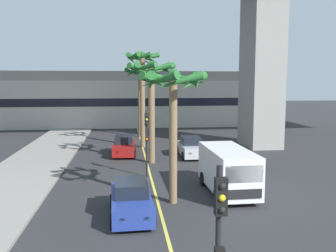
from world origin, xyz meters
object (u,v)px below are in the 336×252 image
car_queue_second (124,146)px  traffic_light_median_far (147,134)px  palm_tree_near_median (142,74)px  palm_tree_far_median (140,79)px  delivery_van (228,169)px  car_queue_third (131,200)px  traffic_light_median_near (219,238)px  palm_tree_farthest_median (152,82)px  palm_tree_mid_median (174,94)px  car_queue_front (191,147)px

car_queue_second → traffic_light_median_far: (1.41, -7.10, 1.99)m
palm_tree_near_median → palm_tree_far_median: (0.03, 6.35, -0.36)m
delivery_van → palm_tree_near_median: bearing=105.0°
car_queue_third → traffic_light_median_near: size_ratio=0.99×
car_queue_second → palm_tree_far_median: 11.25m
palm_tree_farthest_median → palm_tree_near_median: bearing=93.1°
traffic_light_median_far → palm_tree_near_median: palm_tree_near_median is taller
car_queue_third → traffic_light_median_near: (1.66, -8.64, 1.99)m
palm_tree_mid_median → palm_tree_far_median: 21.83m
traffic_light_median_near → palm_tree_farthest_median: 19.35m
palm_tree_mid_median → palm_tree_far_median: palm_tree_far_median is taller
traffic_light_median_near → palm_tree_far_median: palm_tree_far_median is taller
palm_tree_near_median → palm_tree_farthest_median: size_ratio=1.16×
delivery_van → traffic_light_median_far: traffic_light_median_far is taller
car_queue_second → traffic_light_median_far: bearing=-78.8°
traffic_light_median_near → car_queue_third: bearing=100.9°
traffic_light_median_near → car_queue_second: bearing=95.1°
car_queue_front → car_queue_second: 5.38m
palm_tree_far_median → palm_tree_farthest_median: palm_tree_far_median is taller
palm_tree_mid_median → palm_tree_far_median: (-0.70, 21.80, 0.90)m
car_queue_third → traffic_light_median_far: size_ratio=0.99×
car_queue_second → car_queue_third: bearing=-88.7°
delivery_van → car_queue_front: bearing=91.3°
traffic_light_median_near → palm_tree_mid_median: bearing=87.6°
palm_tree_mid_median → palm_tree_farthest_median: bearing=92.4°
palm_tree_near_median → car_queue_front: bearing=-51.8°
car_queue_front → car_queue_second: same height
car_queue_second → palm_tree_near_median: (1.68, 3.32, 5.84)m
car_queue_third → delivery_van: (5.14, 2.80, 0.57)m
car_queue_third → delivery_van: bearing=28.6°
palm_tree_far_median → car_queue_front: bearing=-72.0°
palm_tree_mid_median → traffic_light_median_near: bearing=-92.4°
palm_tree_far_median → palm_tree_farthest_median: bearing=-88.5°
palm_tree_near_median → delivery_van: bearing=-75.0°
car_queue_front → car_queue_third: 13.39m
car_queue_front → palm_tree_near_median: (-3.57, 4.53, 5.84)m
traffic_light_median_far → palm_tree_farthest_median: (0.62, 3.89, 3.17)m
traffic_light_median_near → palm_tree_near_median: size_ratio=0.49×
palm_tree_mid_median → palm_tree_near_median: bearing=92.7°
palm_tree_far_median → car_queue_third: bearing=-93.4°
palm_tree_far_median → car_queue_second: bearing=-100.0°
car_queue_third → palm_tree_mid_median: bearing=36.4°
car_queue_front → traffic_light_median_near: size_ratio=0.98×
car_queue_second → palm_tree_far_median: bearing=80.0°
car_queue_front → delivery_van: delivery_van is taller
palm_tree_near_median → traffic_light_median_near: bearing=-89.3°
traffic_light_median_far → palm_tree_farthest_median: bearing=80.9°
delivery_van → traffic_light_median_far: size_ratio=1.26×
palm_tree_mid_median → car_queue_front: bearing=75.4°
traffic_light_median_near → palm_tree_farthest_median: palm_tree_farthest_median is taller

